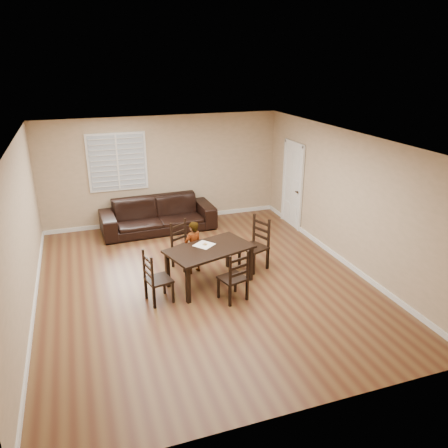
{
  "coord_description": "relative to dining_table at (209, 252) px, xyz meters",
  "views": [
    {
      "loc": [
        -2.01,
        -7.1,
        4.02
      ],
      "look_at": [
        0.53,
        0.32,
        1.0
      ],
      "focal_mm": 35.0,
      "sensor_mm": 36.0,
      "label": 1
    }
  ],
  "objects": [
    {
      "name": "child",
      "position": [
        -0.17,
        0.54,
        -0.1
      ],
      "size": [
        0.46,
        0.39,
        1.07
      ],
      "primitive_type": "imported",
      "rotation": [
        0.0,
        0.0,
        3.54
      ],
      "color": "gray",
      "rests_on": "ground"
    },
    {
      "name": "dining_table",
      "position": [
        0.0,
        0.0,
        0.0
      ],
      "size": [
        1.74,
        1.3,
        0.73
      ],
      "rotation": [
        0.0,
        0.0,
        0.3
      ],
      "color": "black",
      "rests_on": "ground"
    },
    {
      "name": "chair_left",
      "position": [
        -1.13,
        -0.35,
        -0.2
      ],
      "size": [
        0.49,
        0.51,
        0.96
      ],
      "rotation": [
        0.0,
        0.0,
        1.79
      ],
      "color": "black",
      "rests_on": "ground"
    },
    {
      "name": "chair_near",
      "position": [
        -0.32,
        0.94,
        -0.21
      ],
      "size": [
        0.57,
        0.56,
        0.95
      ],
      "rotation": [
        0.0,
        0.0,
        0.49
      ],
      "color": "black",
      "rests_on": "ground"
    },
    {
      "name": "chair_right",
      "position": [
        1.14,
        0.37,
        -0.16
      ],
      "size": [
        0.59,
        0.61,
        1.06
      ],
      "rotation": [
        0.0,
        0.0,
        -1.18
      ],
      "color": "black",
      "rests_on": "ground"
    },
    {
      "name": "donut",
      "position": [
        -0.03,
        0.17,
        0.11
      ],
      "size": [
        0.09,
        0.09,
        0.03
      ],
      "color": "#B2893F",
      "rests_on": "napkin"
    },
    {
      "name": "ground",
      "position": [
        -0.11,
        0.09,
        -0.64
      ],
      "size": [
        7.0,
        7.0,
        0.0
      ],
      "primitive_type": "plane",
      "color": "brown",
      "rests_on": "ground"
    },
    {
      "name": "room",
      "position": [
        -0.07,
        0.27,
        1.17
      ],
      "size": [
        6.04,
        7.04,
        2.72
      ],
      "color": "tan",
      "rests_on": "ground"
    },
    {
      "name": "napkin",
      "position": [
        -0.05,
        0.17,
        0.09
      ],
      "size": [
        0.45,
        0.45,
        0.0
      ],
      "primitive_type": "cube",
      "rotation": [
        0.0,
        0.0,
        0.66
      ],
      "color": "beige",
      "rests_on": "dining_table"
    },
    {
      "name": "chair_far",
      "position": [
        0.24,
        -0.79,
        -0.21
      ],
      "size": [
        0.52,
        0.5,
        0.95
      ],
      "rotation": [
        0.0,
        0.0,
        3.43
      ],
      "color": "black",
      "rests_on": "ground"
    },
    {
      "name": "sofa",
      "position": [
        -0.4,
        3.0,
        -0.24
      ],
      "size": [
        2.77,
        1.17,
        0.8
      ],
      "primitive_type": "imported",
      "rotation": [
        0.0,
        0.0,
        0.04
      ],
      "color": "black",
      "rests_on": "ground"
    }
  ]
}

